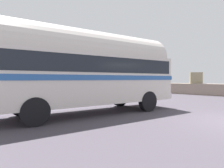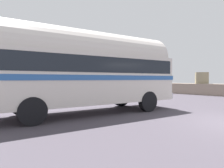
% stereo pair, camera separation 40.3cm
% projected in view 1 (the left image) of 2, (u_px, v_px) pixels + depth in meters
% --- Properties ---
extents(vintage_coach, '(3.76, 8.86, 3.70)m').
position_uv_depth(vintage_coach, '(89.00, 68.00, 8.79)').
color(vintage_coach, black).
rests_on(vintage_coach, ground).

